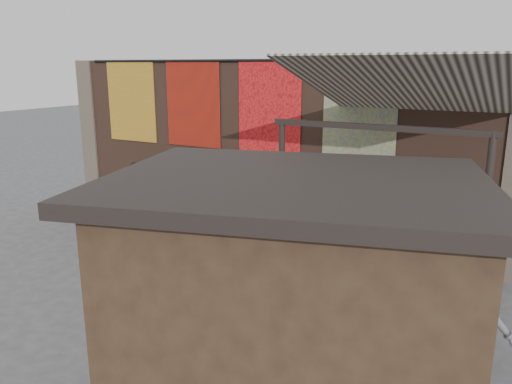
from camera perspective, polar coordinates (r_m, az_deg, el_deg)
ground at (r=9.69m, az=-7.04°, el=-9.41°), size 70.00×70.00×0.00m
brick_wall at (r=11.33m, az=0.63°, el=4.75°), size 10.00×0.40×4.00m
pier_left at (r=14.50m, az=-17.93°, el=6.15°), size 0.50×0.50×4.00m
eating_counter at (r=11.20m, az=-0.27°, el=-0.07°), size 8.00×0.32×0.05m
shelf_box at (r=10.74m, az=3.86°, el=0.14°), size 0.58×0.31×0.27m
tapestry_redgold at (r=13.12m, az=-14.06°, el=10.03°), size 1.50×0.02×2.00m
tapestry_sun at (r=11.92m, az=-7.20°, el=9.95°), size 1.50×0.02×2.00m
tapestry_orange at (r=10.88m, az=1.51°, el=9.65°), size 1.50×0.02×2.00m
tapestry_multi at (r=10.12m, az=11.75°, el=9.02°), size 1.50×0.02×2.00m
hang_rail at (r=10.97m, az=0.07°, el=14.82°), size 9.50×0.06×0.06m
scooter_stool_0 at (r=12.67m, az=-12.13°, el=-2.20°), size 0.33×0.74×0.71m
scooter_stool_1 at (r=12.24m, az=-9.61°, el=-2.72°), size 0.32×0.71×0.68m
scooter_stool_2 at (r=11.95m, az=-7.48°, el=-2.80°), size 0.37×0.82×0.78m
scooter_stool_3 at (r=11.52m, az=-4.81°, el=-3.53°), size 0.34×0.76×0.72m
scooter_stool_4 at (r=11.22m, az=-1.97°, el=-3.80°), size 0.38×0.83×0.79m
scooter_stool_5 at (r=10.94m, az=0.96°, el=-4.31°), size 0.37×0.82×0.78m
scooter_stool_6 at (r=10.65m, az=3.70°, el=-4.79°), size 0.38×0.85×0.81m
scooter_stool_7 at (r=10.44m, az=6.77°, el=-5.15°), size 0.40×0.89×0.84m
scooter_stool_8 at (r=10.24m, az=10.30°, el=-5.85°), size 0.37×0.83×0.79m
scooter_stool_9 at (r=10.13m, az=13.33°, el=-6.26°), size 0.37×0.82×0.78m
scooter_stool_10 at (r=9.90m, az=16.90°, el=-6.87°), size 0.39×0.86×0.82m
diner_left at (r=12.30m, az=-12.76°, el=-0.38°), size 0.71×0.58×1.68m
diner_right at (r=12.41m, az=-13.26°, el=-0.41°), size 0.96×0.87×1.62m
shopper_navy at (r=8.57m, az=9.58°, el=-6.93°), size 1.01×0.59×1.61m
shopper_grey at (r=7.10m, az=23.42°, el=-12.71°), size 1.09×0.71×1.59m
shopper_tan at (r=8.83m, az=9.50°, el=-6.24°), size 0.83×0.94×1.62m
market_stall at (r=4.57m, az=4.16°, el=-17.80°), size 3.11×2.65×2.90m
stall_roof at (r=3.98m, az=4.55°, el=0.93°), size 3.50×3.02×0.12m
stall_sign at (r=5.21m, az=6.11°, el=-5.70°), size 1.17×0.36×0.50m
stall_shelf at (r=5.65m, az=5.82°, el=-15.69°), size 2.17×0.69×0.06m
awning_canvas at (r=8.26m, az=16.73°, el=11.43°), size 3.20×3.28×0.97m
awning_ledger at (r=9.81m, az=18.96°, el=13.97°), size 3.30×0.08×0.12m
awning_header at (r=6.84m, az=13.72°, el=7.19°), size 3.00×0.08×0.08m
awning_post_left at (r=7.64m, az=2.86°, el=-3.45°), size 0.09×0.09×3.10m
awning_post_right at (r=6.97m, az=24.18°, el=-6.52°), size 0.09×0.09×3.10m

